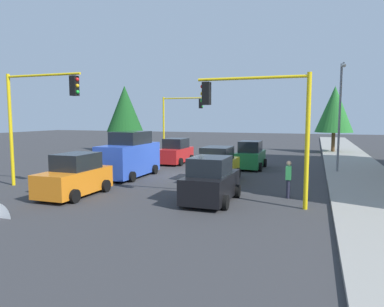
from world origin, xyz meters
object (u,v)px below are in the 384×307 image
at_px(tree_opposite_side, 125,109).
at_px(car_orange, 75,177).
at_px(car_black, 211,181).
at_px(car_yellow, 218,165).
at_px(car_green, 251,156).
at_px(pedestrian_crossing, 288,178).
at_px(traffic_signal_near_right, 36,107).
at_px(traffic_signal_far_right, 179,113).
at_px(traffic_signal_near_left, 260,113).
at_px(delivery_van_blue, 130,156).
at_px(car_red, 175,152).
at_px(street_lamp_curbside, 340,106).
at_px(tree_roadside_far, 334,109).

relative_size(tree_opposite_side, car_orange, 1.78).
relative_size(car_black, car_yellow, 0.94).
bearing_deg(car_green, pedestrian_crossing, 20.62).
distance_m(traffic_signal_near_right, traffic_signal_far_right, 20.00).
height_order(traffic_signal_near_left, tree_opposite_side, tree_opposite_side).
height_order(car_green, car_black, same).
distance_m(traffic_signal_near_left, delivery_van_blue, 9.99).
height_order(delivery_van_blue, car_green, delivery_van_blue).
bearing_deg(car_red, pedestrian_crossing, 44.78).
xyz_separation_m(delivery_van_blue, car_green, (-5.92, 6.39, -0.39)).
bearing_deg(street_lamp_curbside, car_orange, -48.42).
height_order(car_orange, car_red, same).
xyz_separation_m(delivery_van_blue, car_yellow, (-0.48, 5.46, -0.39)).
relative_size(traffic_signal_near_left, car_red, 1.39).
xyz_separation_m(street_lamp_curbside, tree_roadside_far, (-14.39, 0.30, 0.07)).
distance_m(car_green, car_red, 6.14).
height_order(traffic_signal_near_right, traffic_signal_far_right, traffic_signal_near_right).
xyz_separation_m(car_green, car_black, (10.45, 0.11, 0.00)).
xyz_separation_m(car_black, car_yellow, (-5.01, -1.05, 0.00)).
height_order(delivery_van_blue, car_black, delivery_van_blue).
distance_m(street_lamp_curbside, delivery_van_blue, 13.51).
height_order(car_yellow, pedestrian_crossing, car_yellow).
bearing_deg(car_yellow, tree_roadside_far, 159.94).
relative_size(tree_roadside_far, car_green, 1.81).
bearing_deg(car_green, tree_opposite_side, -117.74).
height_order(delivery_van_blue, pedestrian_crossing, delivery_van_blue).
relative_size(traffic_signal_near_left, tree_opposite_side, 0.79).
bearing_deg(car_orange, car_green, 151.33).
height_order(traffic_signal_near_right, street_lamp_curbside, street_lamp_curbside).
bearing_deg(delivery_van_blue, traffic_signal_far_right, -169.81).
xyz_separation_m(traffic_signal_near_right, car_orange, (0.98, 2.99, -3.27)).
bearing_deg(car_black, car_orange, -81.76).
height_order(street_lamp_curbside, car_yellow, street_lamp_curbside).
height_order(traffic_signal_far_right, traffic_signal_near_left, traffic_signal_far_right).
bearing_deg(tree_opposite_side, pedestrian_crossing, 47.55).
xyz_separation_m(traffic_signal_near_right, delivery_van_blue, (-4.47, 2.82, -2.88)).
distance_m(traffic_signal_near_right, tree_opposite_side, 18.76).
bearing_deg(car_green, traffic_signal_near_left, 11.83).
bearing_deg(pedestrian_crossing, tree_roadside_far, 172.82).
distance_m(delivery_van_blue, car_yellow, 5.49).
relative_size(car_green, pedestrian_crossing, 2.19).
relative_size(traffic_signal_far_right, traffic_signal_near_left, 1.06).
relative_size(traffic_signal_near_right, car_red, 1.52).
distance_m(street_lamp_curbside, car_black, 11.71).
height_order(traffic_signal_near_right, car_orange, traffic_signal_near_right).
relative_size(traffic_signal_near_right, delivery_van_blue, 1.23).
xyz_separation_m(car_green, car_red, (-0.81, -6.09, 0.00)).
distance_m(traffic_signal_near_left, car_yellow, 6.54).
height_order(tree_roadside_far, car_green, tree_roadside_far).
distance_m(traffic_signal_far_right, street_lamp_curbside, 18.17).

